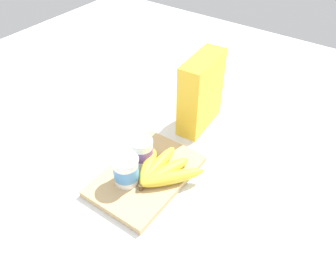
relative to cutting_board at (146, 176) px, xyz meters
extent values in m
plane|color=white|center=(0.00, 0.00, -0.01)|extent=(2.40, 2.40, 0.00)
cube|color=tan|center=(0.00, 0.00, 0.00)|extent=(0.33, 0.22, 0.02)
cube|color=yellow|center=(0.32, 0.01, 0.12)|extent=(0.20, 0.09, 0.26)
cylinder|color=white|center=(-0.06, 0.03, 0.05)|extent=(0.07, 0.07, 0.08)
cylinder|color=#5193D1|center=(-0.06, 0.03, 0.05)|extent=(0.07, 0.07, 0.04)
cylinder|color=silver|center=(-0.06, 0.03, 0.10)|extent=(0.08, 0.08, 0.00)
cylinder|color=white|center=(0.03, 0.04, 0.05)|extent=(0.07, 0.07, 0.08)
cylinder|color=#7A4C99|center=(0.03, 0.04, 0.05)|extent=(0.07, 0.07, 0.04)
cylinder|color=silver|center=(0.03, 0.04, 0.09)|extent=(0.07, 0.07, 0.00)
ellipsoid|color=yellow|center=(0.02, -0.08, 0.03)|extent=(0.17, 0.14, 0.04)
ellipsoid|color=yellow|center=(0.02, -0.05, 0.03)|extent=(0.18, 0.09, 0.03)
ellipsoid|color=yellow|center=(0.03, -0.02, 0.03)|extent=(0.18, 0.05, 0.04)
ellipsoid|color=yellow|center=(0.01, 0.00, 0.03)|extent=(0.15, 0.10, 0.04)
cylinder|color=brown|center=(-0.06, -0.03, 0.02)|extent=(0.01, 0.01, 0.02)
camera|label=1|loc=(-0.52, -0.45, 0.74)|focal=36.20mm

